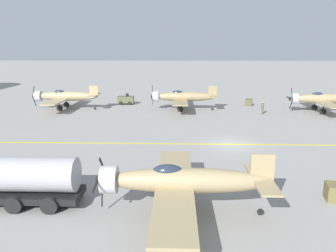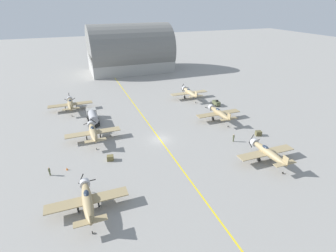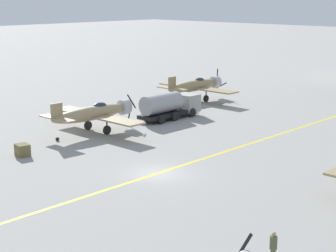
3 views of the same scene
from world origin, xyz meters
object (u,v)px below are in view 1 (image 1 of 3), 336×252
at_px(tow_tractor, 126,100).
at_px(supply_crate_by_tanker, 335,192).
at_px(airplane_mid_left, 181,181).
at_px(airplane_mid_right, 182,97).
at_px(ground_crew_inspecting, 263,108).
at_px(fuel_tanker, 14,180).
at_px(supply_crate_mid_lane, 249,102).
at_px(airplane_far_right, 65,96).
at_px(airplane_near_right, 322,99).

height_order(tow_tractor, supply_crate_by_tanker, tow_tractor).
relative_size(airplane_mid_left, supply_crate_by_tanker, 9.63).
bearing_deg(airplane_mid_right, ground_crew_inspecting, -93.23).
bearing_deg(ground_crew_inspecting, airplane_mid_right, 75.17).
bearing_deg(tow_tractor, airplane_mid_left, -166.38).
relative_size(fuel_tanker, supply_crate_mid_lane, 6.18).
distance_m(fuel_tanker, ground_crew_inspecting, 35.42).
bearing_deg(airplane_far_right, fuel_tanker, 179.00).
height_order(fuel_tanker, supply_crate_by_tanker, fuel_tanker).
xyz_separation_m(airplane_far_right, ground_crew_inspecting, (-2.94, -29.24, -1.03)).
bearing_deg(supply_crate_mid_lane, airplane_near_right, -120.38).
distance_m(fuel_tanker, tow_tractor, 35.66).
height_order(fuel_tanker, tow_tractor, fuel_tanker).
height_order(airplane_mid_right, supply_crate_mid_lane, airplane_mid_right).
height_order(airplane_mid_left, supply_crate_by_tanker, airplane_mid_left).
distance_m(airplane_near_right, airplane_mid_right, 20.26).
xyz_separation_m(airplane_mid_right, supply_crate_mid_lane, (4.11, -10.87, -1.47)).
xyz_separation_m(airplane_mid_left, supply_crate_by_tanker, (2.03, -9.64, -1.49)).
height_order(tow_tractor, ground_crew_inspecting, ground_crew_inspecting).
xyz_separation_m(airplane_far_right, tow_tractor, (4.80, -8.58, -1.22)).
bearing_deg(airplane_far_right, supply_crate_mid_lane, -96.30).
bearing_deg(supply_crate_mid_lane, fuel_tanker, 148.54).
height_order(airplane_mid_right, airplane_far_right, airplane_mid_right).
height_order(airplane_near_right, supply_crate_by_tanker, airplane_near_right).
bearing_deg(supply_crate_by_tanker, airplane_mid_right, 17.06).
distance_m(airplane_near_right, airplane_far_right, 38.17).
relative_size(tow_tractor, supply_crate_mid_lane, 2.01).
distance_m(airplane_near_right, ground_crew_inspecting, 9.11).
relative_size(airplane_mid_right, supply_crate_by_tanker, 9.63).
bearing_deg(airplane_mid_right, supply_crate_mid_lane, -57.71).
height_order(airplane_far_right, tow_tractor, airplane_far_right).
bearing_deg(airplane_far_right, tow_tractor, -75.27).
bearing_deg(fuel_tanker, airplane_mid_left, -95.46).
distance_m(airplane_far_right, supply_crate_by_tanker, 40.26).
height_order(airplane_far_right, ground_crew_inspecting, airplane_far_right).
distance_m(airplane_mid_right, airplane_far_right, 17.94).
bearing_deg(fuel_tanker, ground_crew_inspecting, -38.07).
bearing_deg(tow_tractor, airplane_near_right, -101.71).
bearing_deg(tow_tractor, ground_crew_inspecting, -110.56).
bearing_deg(ground_crew_inspecting, tow_tractor, 69.44).
bearing_deg(fuel_tanker, airplane_mid_right, -18.84).
bearing_deg(airplane_mid_right, airplane_far_right, 101.75).
relative_size(airplane_mid_right, ground_crew_inspecting, 6.66).
distance_m(tow_tractor, supply_crate_mid_lane, 20.24).
relative_size(fuel_tanker, ground_crew_inspecting, 4.44).
height_order(airplane_mid_left, ground_crew_inspecting, airplane_mid_left).
distance_m(airplane_mid_right, tow_tractor, 10.57).
xyz_separation_m(airplane_mid_right, fuel_tanker, (-30.88, 10.53, -0.50)).
bearing_deg(tow_tractor, airplane_mid_right, -116.94).
xyz_separation_m(tow_tractor, supply_crate_mid_lane, (-0.65, -20.22, -0.25)).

